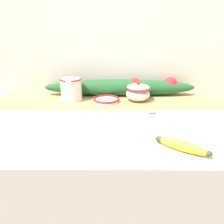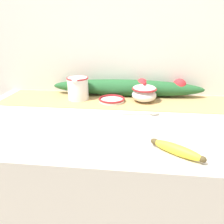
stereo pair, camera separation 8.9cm
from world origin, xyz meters
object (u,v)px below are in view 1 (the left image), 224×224
spoon (149,112)px  banana (182,146)px  cream_pitcher (71,89)px  sugar_bowl (138,92)px  small_dish (106,100)px

spoon → banana: bearing=-88.4°
cream_pitcher → sugar_bowl: 0.35m
cream_pitcher → banana: size_ratio=0.84×
cream_pitcher → banana: bearing=-48.6°
sugar_bowl → spoon: (0.04, -0.18, -0.04)m
small_dish → spoon: small_dish is taller
cream_pitcher → sugar_bowl: bearing=-0.2°
cream_pitcher → spoon: bearing=-24.4°
banana → spoon: banana is taller
banana → spoon: (-0.05, 0.33, -0.01)m
cream_pitcher → spoon: size_ratio=0.81×
cream_pitcher → spoon: 0.43m
cream_pitcher → banana: 0.67m
small_dish → banana: banana is taller
sugar_bowl → banana: (0.09, -0.50, -0.03)m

